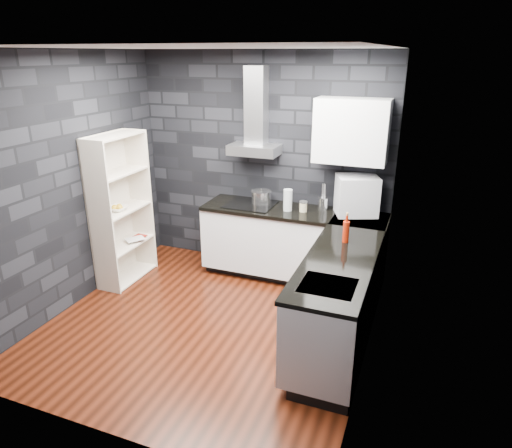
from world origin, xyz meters
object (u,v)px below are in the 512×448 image
Objects in this scene: utensil_crock at (323,204)px; bookshelf at (121,210)px; appliance_garage at (357,196)px; glass_vase at (288,200)px; fruit_bowl at (118,208)px; storage_jar at (303,207)px; pot at (261,197)px; red_bottle at (346,232)px.

utensil_crock is 0.08× the size of bookshelf.
glass_vase is at bearing 169.49° from appliance_garage.
storage_jar is at bearing 20.93° from fruit_bowl.
red_bottle is (1.20, -0.84, 0.02)m from pot.
bookshelf is (-1.48, -0.81, -0.08)m from pot.
appliance_garage is (0.77, 0.16, 0.10)m from glass_vase.
appliance_garage reaches higher than glass_vase.
utensil_crock is at bearing 3.66° from bookshelf.
glass_vase is at bearing 22.07° from fruit_bowl.
bookshelf is at bearing 90.00° from fruit_bowl.
pot is 0.57m from storage_jar.
utensil_crock is 0.42m from appliance_garage.
appliance_garage is at bearing 93.11° from red_bottle.
fruit_bowl is (-2.04, -0.78, -0.02)m from storage_jar.
storage_jar is (0.18, 0.03, -0.07)m from glass_vase.
appliance_garage reaches higher than pot.
appliance_garage is 2.11× the size of red_bottle.
pot is 1.11× the size of red_bottle.
glass_vase is 1.99m from bookshelf.
red_bottle reaches higher than fruit_bowl.
utensil_crock is (0.38, 0.18, -0.06)m from glass_vase.
fruit_bowl is at bearing -149.35° from pot.
pot is 1.16m from appliance_garage.
bookshelf reaches higher than storage_jar.
utensil_crock is at bearing 37.70° from storage_jar.
appliance_garage is 0.25× the size of bookshelf.
storage_jar is 0.51× the size of fruit_bowl.
appliance_garage reaches higher than fruit_bowl.
bookshelf is 8.33× the size of fruit_bowl.
pot is 1.10× the size of fruit_bowl.
pot is 1.72m from fruit_bowl.
storage_jar is 0.06× the size of bookshelf.
glass_vase is at bearing 138.80° from red_bottle.
glass_vase is (0.38, -0.12, 0.05)m from pot.
storage_jar is 0.63m from appliance_garage.
storage_jar is (0.56, -0.10, -0.03)m from pot.
utensil_crock is 1.00m from red_bottle.
glass_vase reaches higher than utensil_crock.
utensil_crock is at bearing 154.38° from appliance_garage.
storage_jar is at bearing 130.53° from red_bottle.
glass_vase reaches higher than fruit_bowl.
pot is 0.40m from glass_vase.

